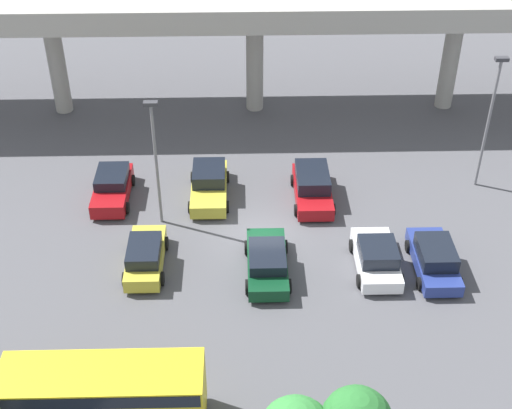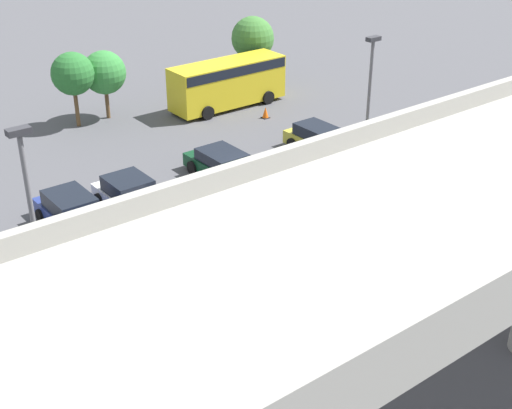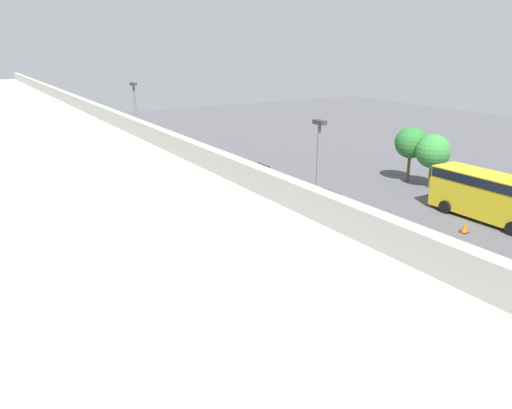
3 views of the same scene
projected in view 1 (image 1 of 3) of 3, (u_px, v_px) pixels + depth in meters
The scene contains 13 objects.
ground_plane at pixel (261, 238), 37.31m from camera, with size 111.63×111.63×0.00m, color #4C4C51.
highway_overpass at pixel (255, 12), 45.11m from camera, with size 53.23×7.26×8.17m.
parked_car_0 at pixel (112, 187), 39.87m from camera, with size 2.12×4.42×1.54m.
parked_car_1 at pixel (145, 256), 34.98m from camera, with size 1.97×4.36×1.54m.
parked_car_2 at pixel (209, 184), 40.06m from camera, with size 2.22×4.81×1.65m.
parked_car_3 at pixel (267, 262), 34.69m from camera, with size 2.18×4.79×1.44m.
parked_car_4 at pixel (312, 186), 39.82m from camera, with size 2.22×4.74×1.65m.
parked_car_5 at pixel (377, 257), 34.92m from camera, with size 2.21×4.33×1.56m.
parked_car_6 at pixel (434, 258), 34.86m from camera, with size 2.11×4.60×1.55m.
shuttle_bus at pixel (104, 393), 26.85m from camera, with size 7.63×2.60×2.93m.
lamp_post_near_aisle at pixel (490, 113), 38.69m from camera, with size 0.70×0.35×7.93m.
lamp_post_mid_lot at pixel (155, 154), 35.99m from camera, with size 0.70×0.35×7.22m.
traffic_cone at pixel (105, 357), 30.19m from camera, with size 0.44×0.44×0.70m.
Camera 1 is at (-1.02, -29.27, 23.18)m, focal length 50.00 mm.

